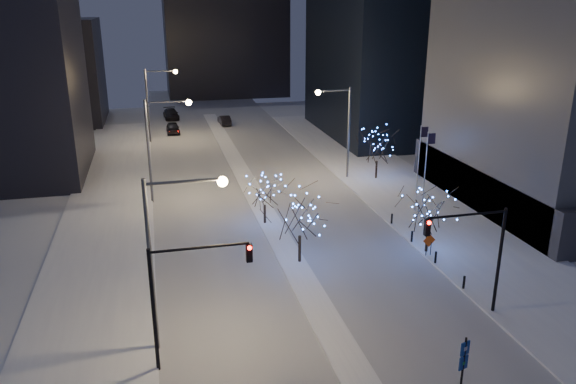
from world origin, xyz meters
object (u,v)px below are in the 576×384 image
object	(u,v)px
traffic_signal_west	(183,286)
car_mid	(224,120)
street_lamp_w_near	(169,240)
street_lamp_east	(341,121)
car_near	(173,128)
construction_sign	(429,242)
car_far	(171,114)
holiday_tree_plaza_far	(378,147)
street_lamp_w_far	(155,95)
holiday_tree_median_near	(300,214)
traffic_signal_east	(478,245)
wayfinding_sign	(464,360)
holiday_tree_plaza_near	(430,209)
street_lamp_w_mid	(159,136)
holiday_tree_median_far	(264,191)

from	to	relation	value
traffic_signal_west	car_mid	world-z (taller)	traffic_signal_west
street_lamp_w_near	street_lamp_east	bearing A→B (deg)	55.81
street_lamp_east	car_near	distance (m)	32.41
construction_sign	street_lamp_east	bearing A→B (deg)	84.36
car_far	holiday_tree_plaza_far	distance (m)	44.41
street_lamp_w_far	holiday_tree_median_near	xyz separation A→B (m)	(9.44, -41.38, -2.61)
street_lamp_w_far	traffic_signal_east	distance (m)	54.07
car_far	wayfinding_sign	distance (m)	74.43
traffic_signal_east	holiday_tree_median_near	xyz separation A→B (m)	(-8.44, 9.63, -0.87)
traffic_signal_west	holiday_tree_plaza_far	size ratio (longest dim) A/B	1.28
street_lamp_w_far	car_far	xyz separation A→B (m)	(2.45, 16.15, -5.69)
holiday_tree_median_near	construction_sign	world-z (taller)	holiday_tree_median_near
car_mid	holiday_tree_plaza_near	size ratio (longest dim) A/B	0.82
street_lamp_w_mid	wayfinding_sign	distance (m)	35.43
street_lamp_w_mid	car_far	xyz separation A→B (m)	(2.45, 41.15, -5.69)
traffic_signal_east	street_lamp_w_far	bearing A→B (deg)	109.32
holiday_tree_median_near	traffic_signal_east	bearing A→B (deg)	-48.76
street_lamp_w_near	holiday_tree_median_far	distance (m)	19.10
street_lamp_east	traffic_signal_east	size ratio (longest dim) A/B	1.43
traffic_signal_west	car_near	xyz separation A→B (m)	(1.77, 57.16, -3.98)
holiday_tree_median_far	wayfinding_sign	size ratio (longest dim) A/B	1.38
car_mid	street_lamp_w_near	bearing A→B (deg)	77.54
holiday_tree_plaza_near	traffic_signal_east	bearing A→B (deg)	-99.76
traffic_signal_west	car_near	distance (m)	57.33
traffic_signal_west	traffic_signal_east	world-z (taller)	same
car_far	holiday_tree_plaza_near	world-z (taller)	holiday_tree_plaza_near
car_far	street_lamp_w_far	bearing A→B (deg)	-102.31
traffic_signal_east	construction_sign	size ratio (longest dim) A/B	3.97
street_lamp_w_near	holiday_tree_plaza_far	xyz separation A→B (m)	(22.87, 26.82, -2.82)
street_lamp_w_mid	car_mid	world-z (taller)	street_lamp_w_mid
holiday_tree_plaza_near	holiday_tree_plaza_far	xyz separation A→B (m)	(3.43, 18.76, 0.03)
street_lamp_w_mid	holiday_tree_median_far	bearing A→B (deg)	-44.26
street_lamp_w_mid	traffic_signal_west	world-z (taller)	street_lamp_w_mid
traffic_signal_west	holiday_tree_median_near	bearing A→B (deg)	49.93
street_lamp_w_far	construction_sign	size ratio (longest dim) A/B	5.68
holiday_tree_median_far	wayfinding_sign	distance (m)	24.77
street_lamp_w_near	car_far	bearing A→B (deg)	87.88
street_lamp_w_mid	street_lamp_east	world-z (taller)	same
traffic_signal_west	holiday_tree_plaza_near	size ratio (longest dim) A/B	1.28
street_lamp_w_mid	holiday_tree_plaza_near	distance (m)	25.94
car_far	street_lamp_w_near	bearing A→B (deg)	-95.81
traffic_signal_east	street_lamp_w_mid	bearing A→B (deg)	124.51
wayfinding_sign	traffic_signal_west	bearing A→B (deg)	138.37
car_near	construction_sign	distance (m)	50.74
car_far	holiday_tree_plaza_near	bearing A→B (deg)	-77.39
traffic_signal_west	car_far	bearing A→B (deg)	88.36
traffic_signal_west	wayfinding_sign	bearing A→B (deg)	-22.71
street_lamp_w_near	holiday_tree_median_far	bearing A→B (deg)	63.30
traffic_signal_west	construction_sign	distance (m)	21.24
car_mid	wayfinding_sign	xyz separation A→B (m)	(3.06, -66.85, 1.22)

